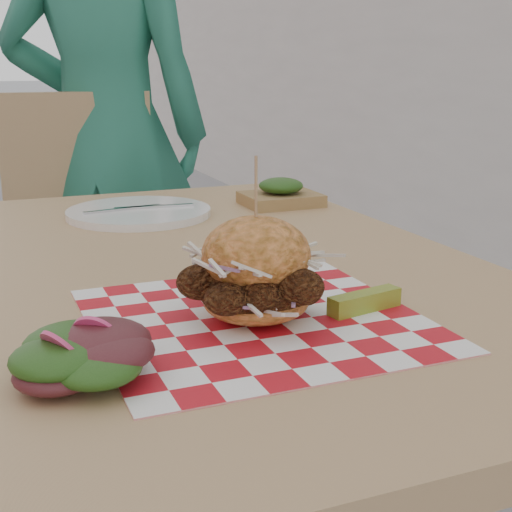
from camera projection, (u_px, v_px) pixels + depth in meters
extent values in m
imported|color=#28765E|center=(106.00, 134.00, 2.08)|extent=(0.71, 0.61, 1.65)
cube|color=tan|center=(193.00, 275.00, 1.04)|extent=(0.80, 1.20, 0.04)
cylinder|color=#333338|center=(264.00, 347.00, 1.75)|extent=(0.05, 0.05, 0.71)
cube|color=tan|center=(96.00, 284.00, 1.92)|extent=(0.44, 0.44, 0.04)
cube|color=tan|center=(82.00, 181.00, 2.04)|extent=(0.42, 0.06, 0.50)
cylinder|color=#333338|center=(38.00, 403.00, 1.76)|extent=(0.03, 0.03, 0.43)
cylinder|color=#333338|center=(180.00, 381.00, 1.88)|extent=(0.03, 0.03, 0.43)
cylinder|color=#333338|center=(31.00, 349.00, 2.09)|extent=(0.03, 0.03, 0.43)
cylinder|color=#333338|center=(152.00, 334.00, 2.21)|extent=(0.03, 0.03, 0.43)
cube|color=red|center=(256.00, 319.00, 0.80)|extent=(0.36, 0.36, 0.00)
ellipsoid|color=orange|center=(256.00, 301.00, 0.80)|extent=(0.12, 0.12, 0.04)
ellipsoid|color=brown|center=(256.00, 287.00, 0.79)|extent=(0.13, 0.12, 0.07)
ellipsoid|color=orange|center=(256.00, 254.00, 0.78)|extent=(0.12, 0.12, 0.09)
cylinder|color=tan|center=(256.00, 198.00, 0.77)|extent=(0.00, 0.00, 0.09)
cube|color=olive|center=(365.00, 301.00, 0.83)|extent=(0.10, 0.04, 0.02)
ellipsoid|color=#3F1419|center=(115.00, 359.00, 0.66)|extent=(0.08, 0.08, 0.03)
ellipsoid|color=#1D4313|center=(99.00, 352.00, 0.68)|extent=(0.08, 0.08, 0.03)
ellipsoid|color=#1D4313|center=(73.00, 354.00, 0.67)|extent=(0.08, 0.08, 0.03)
ellipsoid|color=#3F1419|center=(54.00, 363.00, 0.65)|extent=(0.08, 0.08, 0.03)
ellipsoid|color=#1D4313|center=(58.00, 373.00, 0.63)|extent=(0.08, 0.08, 0.03)
ellipsoid|color=#1D4313|center=(82.00, 377.00, 0.63)|extent=(0.08, 0.08, 0.03)
ellipsoid|color=#3F1419|center=(108.00, 370.00, 0.64)|extent=(0.08, 0.08, 0.03)
cylinder|color=#E13E7C|center=(96.00, 333.00, 0.67)|extent=(0.05, 0.05, 0.04)
cylinder|color=white|center=(139.00, 212.00, 1.34)|extent=(0.27, 0.27, 0.01)
cube|color=silver|center=(123.00, 209.00, 1.33)|extent=(0.15, 0.03, 0.00)
cube|color=silver|center=(154.00, 207.00, 1.35)|extent=(0.15, 0.03, 0.00)
cube|color=olive|center=(281.00, 199.00, 1.44)|extent=(0.15, 0.12, 0.02)
ellipsoid|color=#1D4313|center=(281.00, 186.00, 1.44)|extent=(0.09, 0.09, 0.03)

